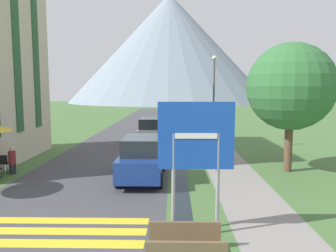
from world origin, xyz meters
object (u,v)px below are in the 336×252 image
at_px(road_sign, 196,147).
at_px(parked_car_far, 151,131).
at_px(streetlamp, 214,95).
at_px(parked_car_near, 142,158).
at_px(tree_by_path, 291,87).
at_px(footbridge, 186,249).
at_px(person_seated_near, 12,159).
at_px(cafe_chair_far_left, 4,162).

height_order(road_sign, parked_car_far, road_sign).
bearing_deg(streetlamp, parked_car_far, 154.04).
xyz_separation_m(road_sign, streetlamp, (1.89, 12.12, 1.11)).
height_order(parked_car_near, tree_by_path, tree_by_path).
height_order(footbridge, parked_car_far, parked_car_far).
xyz_separation_m(road_sign, person_seated_near, (-7.78, 5.90, -1.60)).
height_order(parked_car_far, cafe_chair_far_left, parked_car_far).
height_order(cafe_chair_far_left, streetlamp, streetlamp).
relative_size(footbridge, cafe_chair_far_left, 2.00).
bearing_deg(streetlamp, parked_car_near, -118.54).
height_order(parked_car_near, streetlamp, streetlamp).
bearing_deg(person_seated_near, road_sign, -37.20).
distance_m(footbridge, cafe_chair_far_left, 10.78).
bearing_deg(cafe_chair_far_left, road_sign, -51.28).
relative_size(cafe_chair_far_left, person_seated_near, 0.69).
bearing_deg(road_sign, parked_car_far, 98.60).
bearing_deg(streetlamp, road_sign, -98.88).
height_order(parked_car_near, person_seated_near, parked_car_near).
bearing_deg(parked_car_near, tree_by_path, 12.84).
height_order(parked_car_far, streetlamp, streetlamp).
bearing_deg(road_sign, footbridge, -102.48).
height_order(road_sign, parked_car_near, road_sign).
relative_size(parked_car_near, person_seated_near, 3.35).
height_order(road_sign, cafe_chair_far_left, road_sign).
bearing_deg(parked_car_far, person_seated_near, -124.63).
xyz_separation_m(footbridge, cafe_chair_far_left, (-7.89, 7.34, 0.29)).
relative_size(road_sign, person_seated_near, 2.79).
bearing_deg(road_sign, person_seated_near, 142.80).
xyz_separation_m(cafe_chair_far_left, streetlamp, (10.09, 6.14, 2.89)).
bearing_deg(parked_car_far, road_sign, -81.40).
distance_m(parked_car_near, parked_car_far, 8.94).
relative_size(road_sign, footbridge, 2.03).
height_order(footbridge, parked_car_near, parked_car_near).
distance_m(footbridge, tree_by_path, 10.11).
xyz_separation_m(road_sign, cafe_chair_far_left, (-8.19, 5.99, -1.78)).
xyz_separation_m(parked_car_near, person_seated_near, (-5.88, 0.76, -0.23)).
xyz_separation_m(footbridge, parked_car_near, (-1.60, 6.50, 0.68)).
xyz_separation_m(road_sign, footbridge, (-0.30, -1.35, -2.06)).
bearing_deg(tree_by_path, parked_car_near, -167.16).
distance_m(footbridge, person_seated_near, 10.43).
bearing_deg(cafe_chair_far_left, streetlamp, 16.19).
relative_size(person_seated_near, tree_by_path, 0.21).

